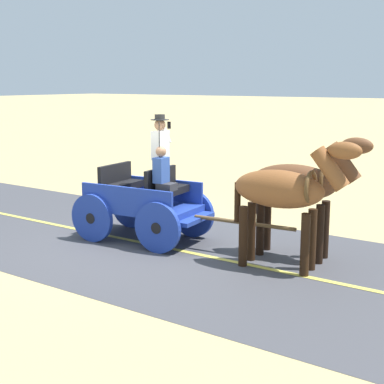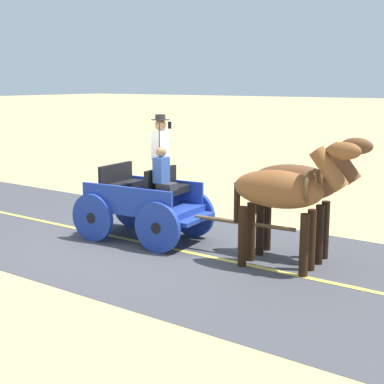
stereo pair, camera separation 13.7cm
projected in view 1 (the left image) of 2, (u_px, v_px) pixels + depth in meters
The scene contains 6 objects.
ground_plane at pixel (139, 242), 11.22m from camera, with size 200.00×200.00×0.00m, color tan.
road_surface at pixel (139, 242), 11.22m from camera, with size 5.35×160.00×0.01m, color #424247.
road_centre_stripe at pixel (139, 242), 11.22m from camera, with size 0.12×160.00×0.00m, color #DBCC4C.
horse_drawn_carriage at pixel (146, 200), 11.28m from camera, with size 1.63×4.52×2.50m.
horse_near_side at pixel (300, 185), 10.03m from camera, with size 0.75×2.15×2.21m.
horse_off_side at pixel (285, 192), 9.39m from camera, with size 0.72×2.14×2.21m.
Camera 1 is at (8.28, 7.05, 3.13)m, focal length 53.18 mm.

